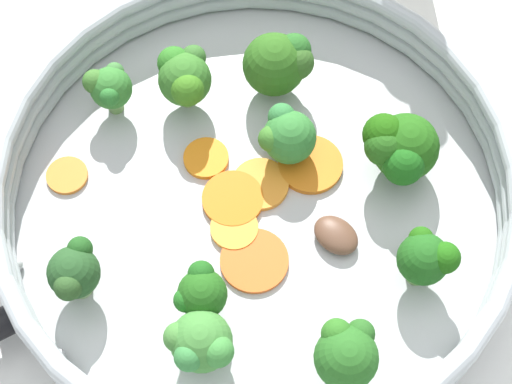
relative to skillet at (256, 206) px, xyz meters
name	(u,v)px	position (x,y,z in m)	size (l,w,h in m)	color
ground_plane	(256,211)	(0.00, 0.00, -0.01)	(4.00, 4.00, 0.00)	silver
skillet	(256,206)	(0.00, 0.00, 0.00)	(0.36, 0.36, 0.02)	#B2B5B7
skillet_rim_wall	(256,188)	(0.00, 0.00, 0.03)	(0.37, 0.37, 0.04)	#ABB5BA
skillet_rivet_left	(17,265)	(0.17, -0.02, 0.01)	(0.01, 0.01, 0.01)	#B4B8B8
skillet_rivet_right	(59,356)	(0.16, 0.05, 0.01)	(0.01, 0.01, 0.01)	#B1B0BB
carrot_slice_0	(206,158)	(0.02, -0.05, 0.01)	(0.03, 0.03, 0.00)	orange
carrot_slice_1	(310,164)	(-0.05, -0.01, 0.01)	(0.05, 0.05, 0.00)	orange
carrot_slice_2	(254,261)	(0.02, 0.04, 0.01)	(0.05, 0.05, 0.00)	orange
carrot_slice_3	(234,228)	(0.02, 0.01, 0.01)	(0.03, 0.03, 0.00)	orange
carrot_slice_4	(233,199)	(0.01, -0.01, 0.01)	(0.04, 0.04, 0.00)	orange
carrot_slice_5	(260,184)	(-0.01, -0.01, 0.01)	(0.04, 0.04, 0.00)	orange
carrot_slice_6	(67,176)	(0.12, -0.08, 0.01)	(0.03, 0.03, 0.00)	orange
broccoli_floret_0	(74,273)	(0.14, 0.01, 0.04)	(0.04, 0.04, 0.05)	#83A769
broccoli_floret_1	(399,148)	(-0.10, 0.02, 0.04)	(0.05, 0.05, 0.05)	#6C984D
broccoli_floret_2	(287,136)	(-0.04, -0.03, 0.03)	(0.04, 0.04, 0.04)	#6E9E58
broccoli_floret_3	(201,293)	(0.07, 0.06, 0.04)	(0.04, 0.04, 0.05)	#6C8955
broccoli_floret_4	(351,352)	(0.00, 0.13, 0.04)	(0.04, 0.04, 0.05)	#7B954D
broccoli_floret_5	(279,63)	(-0.06, -0.08, 0.04)	(0.05, 0.05, 0.05)	#6B8554
broccoli_floret_6	(109,87)	(0.06, -0.12, 0.04)	(0.03, 0.03, 0.04)	#6B974F
broccoli_floret_7	(184,77)	(0.01, -0.10, 0.04)	(0.04, 0.05, 0.05)	#86A35C
broccoli_floret_8	(200,343)	(0.08, 0.09, 0.04)	(0.04, 0.04, 0.05)	#7FB45C
broccoli_floret_9	(426,258)	(-0.08, 0.10, 0.04)	(0.04, 0.04, 0.05)	#709A51
mushroom_piece_0	(336,235)	(-0.04, 0.05, 0.01)	(0.03, 0.03, 0.01)	brown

